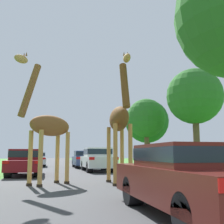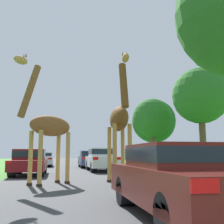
% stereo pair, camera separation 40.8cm
% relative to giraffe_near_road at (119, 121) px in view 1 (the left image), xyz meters
% --- Properties ---
extents(road, '(6.83, 120.00, 0.00)m').
position_rel_giraffe_near_road_xyz_m(road, '(-1.38, 19.12, -2.46)').
color(road, '#424244').
rests_on(road, ground).
extents(giraffe_near_road, '(0.83, 2.76, 4.90)m').
position_rel_giraffe_near_road_xyz_m(giraffe_near_road, '(0.00, 0.00, 0.00)').
color(giraffe_near_road, '#B77F3D').
rests_on(giraffe_near_road, ground).
extents(giraffe_companion, '(2.33, 2.17, 4.82)m').
position_rel_giraffe_near_road_xyz_m(giraffe_companion, '(-2.77, 0.26, -0.26)').
color(giraffe_companion, tan).
rests_on(giraffe_companion, ground).
extents(car_lead_maroon, '(1.76, 4.53, 1.33)m').
position_rel_giraffe_near_road_xyz_m(car_lead_maroon, '(-0.10, -5.81, -1.75)').
color(car_lead_maroon, '#561914').
rests_on(car_lead_maroon, ground).
extents(car_queue_right, '(1.88, 4.60, 1.33)m').
position_rel_giraffe_near_road_xyz_m(car_queue_right, '(-3.87, 16.74, -1.75)').
color(car_queue_right, silver).
rests_on(car_queue_right, ground).
extents(car_queue_left, '(1.81, 4.77, 1.58)m').
position_rel_giraffe_near_road_xyz_m(car_queue_left, '(0.55, 8.36, -1.63)').
color(car_queue_left, silver).
rests_on(car_queue_left, ground).
extents(car_far_ahead, '(1.86, 4.37, 1.43)m').
position_rel_giraffe_near_road_xyz_m(car_far_ahead, '(0.35, 13.78, -1.71)').
color(car_far_ahead, navy).
rests_on(car_far_ahead, ground).
extents(car_verge_right, '(1.76, 4.41, 1.41)m').
position_rel_giraffe_near_road_xyz_m(car_verge_right, '(-3.92, 5.41, -1.71)').
color(car_verge_right, maroon).
rests_on(car_verge_right, ground).
extents(tree_left_edge, '(4.61, 4.61, 8.20)m').
position_rel_giraffe_near_road_xyz_m(tree_left_edge, '(8.91, 9.91, 3.38)').
color(tree_left_edge, brown).
rests_on(tree_left_edge, ground).
extents(tree_right_cluster, '(4.95, 4.95, 7.37)m').
position_rel_giraffe_near_road_xyz_m(tree_right_cluster, '(8.16, 19.48, 2.39)').
color(tree_right_cluster, brown).
rests_on(tree_right_cluster, ground).
extents(tree_mid_field, '(3.70, 3.70, 6.40)m').
position_rel_giraffe_near_road_xyz_m(tree_mid_field, '(6.26, 14.39, 2.05)').
color(tree_mid_field, brown).
rests_on(tree_mid_field, ground).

